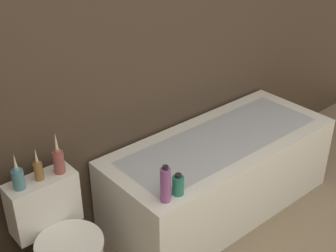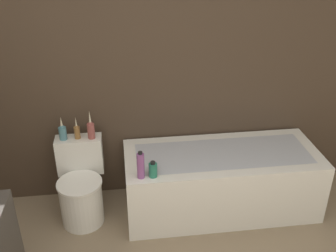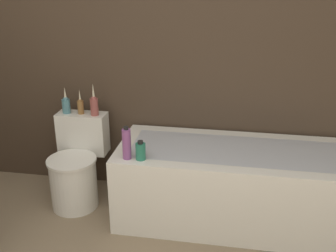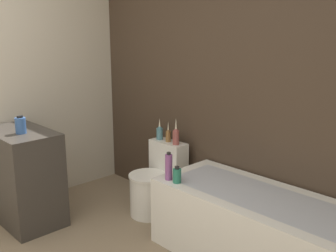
# 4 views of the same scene
# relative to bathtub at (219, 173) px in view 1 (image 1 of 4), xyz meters

# --- Properties ---
(wall_back_tiled) EXTENTS (6.40, 0.06, 2.60)m
(wall_back_tiled) POSITION_rel_bathtub_xyz_m (-0.71, 0.40, 1.01)
(wall_back_tiled) COLOR #423326
(wall_back_tiled) RESTS_ON ground_plane
(bathtub) EXTENTS (1.68, 0.70, 0.57)m
(bathtub) POSITION_rel_bathtub_xyz_m (0.00, 0.00, 0.00)
(bathtub) COLOR white
(bathtub) RESTS_ON ground
(toilet) EXTENTS (0.40, 0.54, 0.69)m
(toilet) POSITION_rel_bathtub_xyz_m (-1.23, 0.03, 0.01)
(toilet) COLOR white
(toilet) RESTS_ON ground
(vase_gold) EXTENTS (0.07, 0.07, 0.22)m
(vase_gold) POSITION_rel_bathtub_xyz_m (-1.35, 0.22, 0.47)
(vase_gold) COLOR teal
(vase_gold) RESTS_ON toilet
(vase_silver) EXTENTS (0.05, 0.05, 0.20)m
(vase_silver) POSITION_rel_bathtub_xyz_m (-1.23, 0.22, 0.47)
(vase_silver) COLOR olive
(vase_silver) RESTS_ON toilet
(vase_bronze) EXTENTS (0.06, 0.06, 0.26)m
(vase_bronze) POSITION_rel_bathtub_xyz_m (-1.11, 0.21, 0.49)
(vase_bronze) COLOR #994C47
(vase_bronze) RESTS_ON toilet
(shampoo_bottle_tall) EXTENTS (0.06, 0.06, 0.23)m
(shampoo_bottle_tall) POSITION_rel_bathtub_xyz_m (-0.72, -0.26, 0.39)
(shampoo_bottle_tall) COLOR #8C4C8C
(shampoo_bottle_tall) RESTS_ON bathtub
(shampoo_bottle_short) EXTENTS (0.07, 0.07, 0.14)m
(shampoo_bottle_short) POSITION_rel_bathtub_xyz_m (-0.63, -0.26, 0.34)
(shampoo_bottle_short) COLOR #267259
(shampoo_bottle_short) RESTS_ON bathtub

